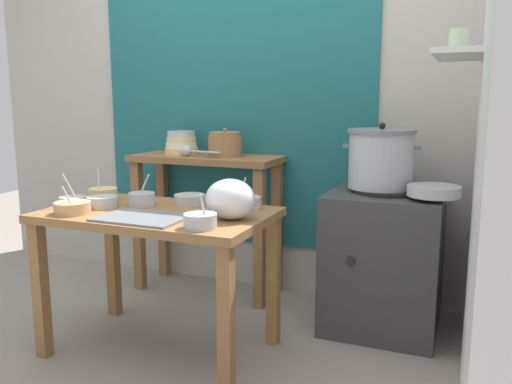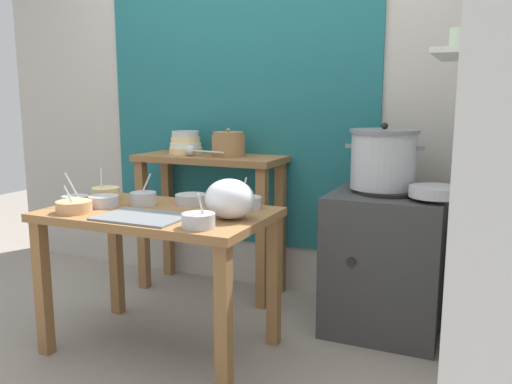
% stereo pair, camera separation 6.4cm
% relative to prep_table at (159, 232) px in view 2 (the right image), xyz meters
% --- Properties ---
extents(ground_plane, '(9.00, 9.00, 0.00)m').
position_rel_prep_table_xyz_m(ground_plane, '(0.07, 0.02, -0.61)').
color(ground_plane, gray).
extents(wall_back, '(4.40, 0.12, 2.60)m').
position_rel_prep_table_xyz_m(wall_back, '(0.15, 1.11, 0.69)').
color(wall_back, '#B2ADA3').
rests_on(wall_back, ground).
extents(wall_right, '(0.30, 3.20, 2.60)m').
position_rel_prep_table_xyz_m(wall_right, '(1.46, 0.22, 0.69)').
color(wall_right, white).
rests_on(wall_right, ground).
extents(prep_table, '(1.10, 0.66, 0.72)m').
position_rel_prep_table_xyz_m(prep_table, '(0.00, 0.00, 0.00)').
color(prep_table, olive).
rests_on(prep_table, ground).
extents(back_shelf_table, '(0.96, 0.40, 0.90)m').
position_rel_prep_table_xyz_m(back_shelf_table, '(-0.18, 0.85, 0.07)').
color(back_shelf_table, olive).
rests_on(back_shelf_table, ground).
extents(stove_block, '(0.60, 0.61, 0.78)m').
position_rel_prep_table_xyz_m(stove_block, '(0.99, 0.72, -0.23)').
color(stove_block, '#383838').
rests_on(stove_block, ground).
extents(steamer_pot, '(0.41, 0.37, 0.35)m').
position_rel_prep_table_xyz_m(steamer_pot, '(0.95, 0.74, 0.33)').
color(steamer_pot, '#B7BABF').
rests_on(steamer_pot, stove_block).
extents(clay_pot, '(0.21, 0.21, 0.18)m').
position_rel_prep_table_xyz_m(clay_pot, '(-0.04, 0.85, 0.37)').
color(clay_pot, olive).
rests_on(clay_pot, back_shelf_table).
extents(bowl_stack_enamel, '(0.22, 0.22, 0.15)m').
position_rel_prep_table_xyz_m(bowl_stack_enamel, '(-0.37, 0.88, 0.36)').
color(bowl_stack_enamel, '#E5C684').
rests_on(bowl_stack_enamel, back_shelf_table).
extents(ladle, '(0.29, 0.08, 0.07)m').
position_rel_prep_table_xyz_m(ladle, '(-0.26, 0.76, 0.33)').
color(ladle, '#B7BABF').
rests_on(ladle, back_shelf_table).
extents(serving_tray, '(0.40, 0.28, 0.01)m').
position_rel_prep_table_xyz_m(serving_tray, '(0.03, -0.17, 0.12)').
color(serving_tray, slate).
rests_on(serving_tray, prep_table).
extents(plastic_bag, '(0.23, 0.20, 0.18)m').
position_rel_prep_table_xyz_m(plastic_bag, '(0.40, -0.02, 0.20)').
color(plastic_bag, white).
rests_on(plastic_bag, prep_table).
extents(wide_pan, '(0.26, 0.26, 0.05)m').
position_rel_prep_table_xyz_m(wide_pan, '(1.23, 0.58, 0.20)').
color(wide_pan, '#B7BABF').
rests_on(wide_pan, stove_block).
extents(prep_bowl_0, '(0.17, 0.17, 0.13)m').
position_rel_prep_table_xyz_m(prep_bowl_0, '(-0.34, -0.20, 0.14)').
color(prep_bowl_0, tan).
rests_on(prep_bowl_0, prep_table).
extents(prep_bowl_1, '(0.13, 0.13, 0.16)m').
position_rel_prep_table_xyz_m(prep_bowl_1, '(-0.15, 0.08, 0.15)').
color(prep_bowl_1, '#B7BABF').
rests_on(prep_bowl_1, prep_table).
extents(prep_bowl_2, '(0.16, 0.16, 0.15)m').
position_rel_prep_table_xyz_m(prep_bowl_2, '(0.37, 0.22, 0.14)').
color(prep_bowl_2, '#B7BABF').
rests_on(prep_bowl_2, prep_table).
extents(prep_bowl_3, '(0.16, 0.16, 0.05)m').
position_rel_prep_table_xyz_m(prep_bowl_3, '(0.06, 0.20, 0.14)').
color(prep_bowl_3, '#B7BABF').
rests_on(prep_bowl_3, prep_table).
extents(prep_bowl_4, '(0.15, 0.15, 0.17)m').
position_rel_prep_table_xyz_m(prep_bowl_4, '(-0.41, 0.11, 0.15)').
color(prep_bowl_4, '#E5C684').
rests_on(prep_bowl_4, prep_table).
extents(prep_bowl_5, '(0.14, 0.14, 0.15)m').
position_rel_prep_table_xyz_m(prep_bowl_5, '(0.36, -0.23, 0.14)').
color(prep_bowl_5, '#B7BABF').
rests_on(prep_bowl_5, prep_table).
extents(prep_bowl_6, '(0.13, 0.13, 0.17)m').
position_rel_prep_table_xyz_m(prep_bowl_6, '(-0.46, -0.06, 0.14)').
color(prep_bowl_6, '#B7BABF').
rests_on(prep_bowl_6, prep_table).
extents(prep_bowl_7, '(0.15, 0.15, 0.06)m').
position_rel_prep_table_xyz_m(prep_bowl_7, '(-0.31, -0.03, 0.14)').
color(prep_bowl_7, '#B7BABF').
rests_on(prep_bowl_7, prep_table).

